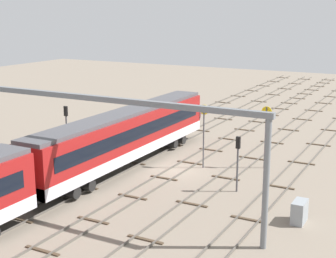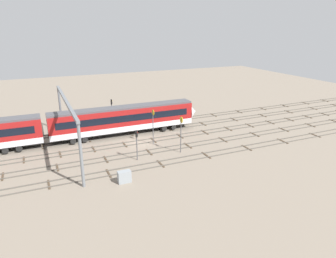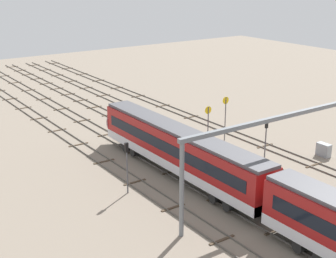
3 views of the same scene
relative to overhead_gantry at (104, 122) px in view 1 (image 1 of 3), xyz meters
name	(u,v)px [view 1 (image 1 of 3)]	position (x,y,z in m)	size (l,w,h in m)	color
ground_plane	(177,170)	(10.45, -0.02, -6.25)	(150.19, 150.19, 0.00)	gray
track_near_foreground	(279,186)	(10.45, -8.85, -6.18)	(134.19, 2.40, 0.16)	#59544C
track_second_near	(226,178)	(10.45, -4.44, -6.18)	(134.19, 2.40, 0.16)	#59544C
track_middle	(177,170)	(10.45, -0.02, -6.18)	(134.19, 2.40, 0.16)	#59544C
track_with_train	(133,162)	(10.45, 4.39, -6.18)	(134.19, 2.40, 0.16)	#59544C
track_far_background	(93,156)	(10.45, 8.81, -6.18)	(134.19, 2.40, 0.16)	#59544C
overhead_gantry	(104,122)	(0.00, 0.00, 0.00)	(0.40, 22.44, 7.96)	slate
speed_sign_near_foreground	(204,128)	(12.22, -1.63, -2.74)	(0.14, 0.85, 5.55)	#4C4C51
speed_sign_mid_trackside	(266,129)	(14.69, -6.31, -2.78)	(0.14, 0.89, 5.41)	#4C4C51
signal_light_trackside_approach	(238,156)	(8.03, -6.29, -3.44)	(0.31, 0.32, 4.27)	#4C4C51
signal_light_trackside_departure	(66,125)	(8.86, 10.52, -3.06)	(0.31, 0.32, 4.90)	#4C4C51
relay_cabinet	(299,212)	(4.57, -11.84, -5.52)	(1.57, 0.79, 1.45)	gray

